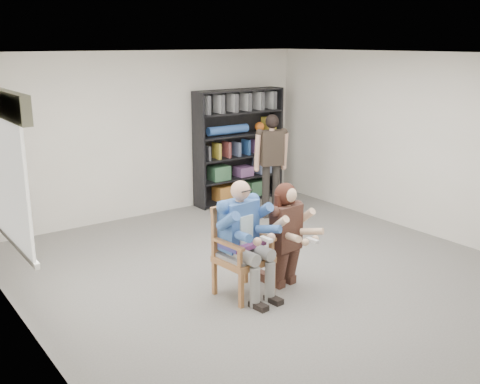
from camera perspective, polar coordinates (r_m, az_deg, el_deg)
room_shell at (r=6.87m, az=4.28°, el=2.01°), size 6.00×7.00×2.80m
floor at (r=7.31m, az=4.07°, el=-8.74°), size 6.00×7.00×0.01m
window_left at (r=6.41m, az=-22.67°, el=2.03°), size 0.16×2.00×1.75m
armchair at (r=6.65m, az=0.36°, el=-6.11°), size 0.69×0.67×1.09m
seated_man at (r=6.59m, az=0.36°, el=-4.79°), size 0.70×0.91×1.42m
kneeling_woman at (r=6.86m, az=4.88°, el=-4.55°), size 0.63×0.92×1.30m
bookshelf at (r=10.50m, az=-0.11°, el=4.68°), size 1.80×0.38×2.10m
standing_man at (r=9.52m, az=3.20°, el=2.55°), size 0.62×0.47×1.77m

